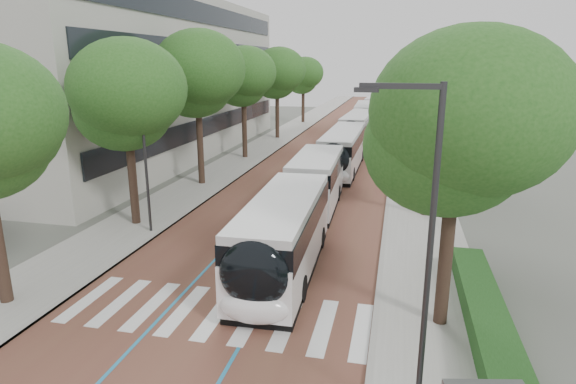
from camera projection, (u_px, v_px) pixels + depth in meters
name	position (u px, v px, depth m)	size (l,w,h in m)	color
ground	(200.00, 328.00, 15.85)	(160.00, 160.00, 0.00)	#51544C
road	(343.00, 141.00, 53.46)	(11.00, 140.00, 0.02)	brown
sidewalk_left	(277.00, 138.00, 55.07)	(4.00, 140.00, 0.12)	gray
sidewalk_right	(412.00, 143.00, 51.82)	(4.00, 140.00, 0.12)	gray
kerb_left	(294.00, 138.00, 54.66)	(0.20, 140.00, 0.14)	gray
kerb_right	(394.00, 142.00, 52.23)	(0.20, 140.00, 0.14)	gray
zebra_crossing	(217.00, 313.00, 16.74)	(10.55, 3.60, 0.01)	silver
lane_line_left	(328.00, 140.00, 53.80)	(0.12, 126.00, 0.01)	teal
lane_line_right	(357.00, 141.00, 53.11)	(0.12, 126.00, 0.01)	teal
office_building	(120.00, 78.00, 44.56)	(18.11, 40.00, 14.00)	#A3A197
hedge	(497.00, 350.00, 13.74)	(1.20, 14.00, 0.80)	#1A3E15
streetlight_near	(422.00, 239.00, 10.33)	(1.82, 0.20, 8.00)	#2B2B2D
streetlight_far	(409.00, 116.00, 33.84)	(1.82, 0.20, 8.00)	#2B2B2D
lamp_post_left	(145.00, 154.00, 23.61)	(0.14, 0.14, 8.00)	#2B2B2D
trees_left	(227.00, 83.00, 38.18)	(6.15, 60.27, 10.04)	black
trees_right	(426.00, 93.00, 32.90)	(5.90, 47.87, 9.11)	black
lead_bus	(300.00, 209.00, 23.23)	(3.06, 18.46, 3.20)	black
bus_queued_0	(343.00, 151.00, 38.27)	(2.62, 12.42, 3.20)	white
bus_queued_1	(358.00, 129.00, 50.67)	(2.98, 12.48, 3.20)	white
bus_queued_2	(365.00, 116.00, 62.66)	(2.96, 12.48, 3.20)	white
bus_queued_3	(375.00, 107.00, 75.14)	(2.87, 12.46, 3.20)	white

